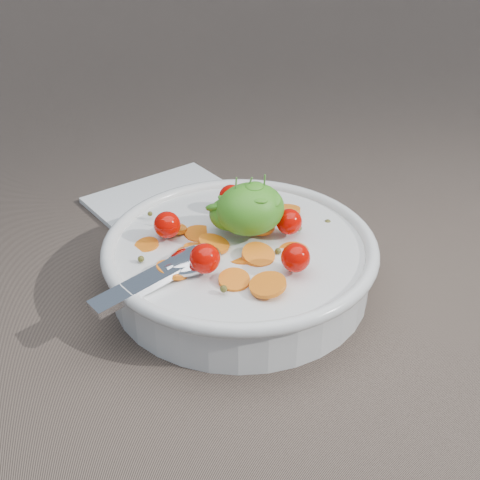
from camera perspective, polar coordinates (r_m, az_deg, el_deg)
name	(u,v)px	position (r m, az deg, el deg)	size (l,w,h in m)	color
ground	(222,271)	(0.64, -1.74, -2.98)	(6.00, 6.00, 0.00)	#6F5D4F
bowl	(240,259)	(0.60, -0.03, -1.85)	(0.29, 0.27, 0.11)	silver
napkin	(170,203)	(0.76, -6.66, 3.51)	(0.17, 0.15, 0.01)	white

